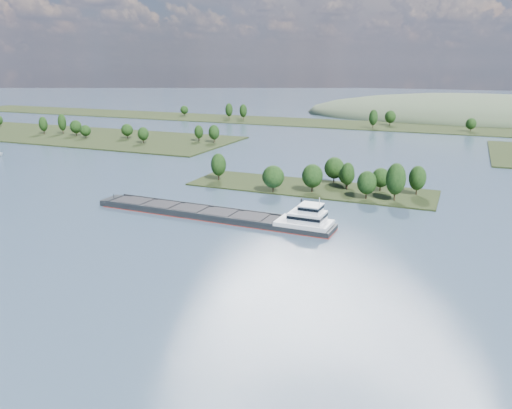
% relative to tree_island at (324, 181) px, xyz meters
% --- Properties ---
extents(ground, '(1800.00, 1800.00, 0.00)m').
position_rel_tree_island_xyz_m(ground, '(-6.15, -58.77, -4.08)').
color(ground, '#34455A').
rests_on(ground, ground).
extents(tree_island, '(100.00, 33.55, 15.33)m').
position_rel_tree_island_xyz_m(tree_island, '(0.00, 0.00, 0.00)').
color(tree_island, black).
rests_on(tree_island, ground).
extents(left_bank, '(300.00, 80.00, 15.77)m').
position_rel_tree_island_xyz_m(left_bank, '(-234.49, 81.24, -3.18)').
color(left_bank, black).
rests_on(left_bank, ground).
extents(back_shoreline, '(900.00, 60.00, 15.61)m').
position_rel_tree_island_xyz_m(back_shoreline, '(1.64, 220.98, -3.39)').
color(back_shoreline, black).
rests_on(back_shoreline, ground).
extents(hill_west, '(320.00, 160.00, 44.00)m').
position_rel_tree_island_xyz_m(hill_west, '(53.85, 321.23, -4.08)').
color(hill_west, '#405037').
rests_on(hill_west, ground).
extents(cargo_barge, '(85.65, 12.57, 11.55)m').
position_rel_tree_island_xyz_m(cargo_barge, '(-19.44, -49.33, -2.62)').
color(cargo_barge, black).
rests_on(cargo_barge, ground).
extents(motorboat, '(5.79, 3.56, 2.10)m').
position_rel_tree_island_xyz_m(motorboat, '(-185.91, 5.73, -3.03)').
color(motorboat, silver).
rests_on(motorboat, ground).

